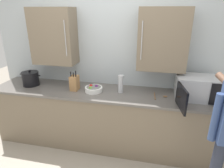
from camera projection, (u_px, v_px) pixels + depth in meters
The scene contains 8 objects.
back_wall_tiled at pixel (108, 51), 3.01m from camera, with size 3.76×0.44×2.77m.
counter_unit at pixel (103, 118), 3.06m from camera, with size 3.44×0.69×0.91m.
microwave_oven at pixel (195, 88), 2.62m from camera, with size 0.56×0.78×0.31m.
knife_block at pixel (75, 83), 2.92m from camera, with size 0.11×0.15×0.31m.
thermos_flask at pixel (121, 84), 2.82m from camera, with size 0.08×0.08×0.27m.
stock_pot at pixel (31, 79), 3.11m from camera, with size 0.36×0.26×0.25m.
wooden_spoon at pixel (160, 96), 2.72m from camera, with size 0.19×0.23×0.02m.
fruit_bowl at pixel (94, 89), 2.89m from camera, with size 0.26×0.26×0.10m.
Camera 1 is at (0.70, -1.70, 2.06)m, focal length 31.05 mm.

